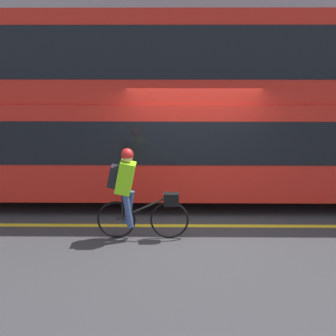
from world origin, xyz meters
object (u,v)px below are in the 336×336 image
Objects in this scene: bus at (206,100)px; street_sign_post at (200,103)px; cyclist_on_bike at (132,191)px; trash_bin at (281,134)px.

street_sign_post is (0.11, 4.33, -0.60)m from bus.
bus reaches higher than cyclist_on_bike.
bus is at bearing -121.19° from trash_bin.
street_sign_post is at bearing 77.19° from cyclist_on_bike.
street_sign_post reaches higher than trash_bin.
street_sign_post is (1.49, 6.56, 0.69)m from cyclist_on_bike.
cyclist_on_bike is 1.68× the size of trash_bin.
street_sign_post is at bearing 88.56° from bus.
cyclist_on_bike is at bearing -121.40° from trash_bin.
cyclist_on_bike is 7.70m from trash_bin.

